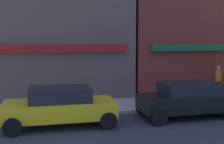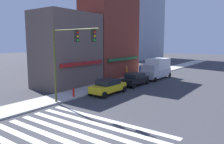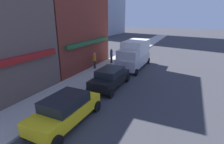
# 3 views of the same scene
# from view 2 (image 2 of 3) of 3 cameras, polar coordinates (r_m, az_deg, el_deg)

# --- Properties ---
(ground_plane) EXTENTS (200.00, 200.00, 0.00)m
(ground_plane) POSITION_cam_2_polar(r_m,az_deg,el_deg) (13.87, -9.36, -15.78)
(ground_plane) COLOR #38383D
(sidewalk_left) EXTENTS (120.00, 3.00, 0.15)m
(sidewalk_left) POSITION_cam_2_polar(r_m,az_deg,el_deg) (19.61, -25.18, -9.10)
(sidewalk_left) COLOR #B2ADA3
(sidewalk_left) RESTS_ON ground_plane
(crosswalk_stripes) EXTENTS (6.55, 10.80, 0.01)m
(crosswalk_stripes) POSITION_cam_2_polar(r_m,az_deg,el_deg) (13.87, -9.36, -15.77)
(crosswalk_stripes) COLOR silver
(crosswalk_stripes) RESTS_ON ground_plane
(storefront_row) EXTENTS (17.89, 5.30, 13.65)m
(storefront_row) POSITION_cam_2_polar(r_m,az_deg,el_deg) (32.14, -3.97, 8.62)
(storefront_row) COLOR brown
(storefront_row) RESTS_ON ground_plane
(traffic_signal) EXTENTS (0.32, 5.17, 6.72)m
(traffic_signal) POSITION_cam_2_polar(r_m,az_deg,el_deg) (18.69, -11.28, 5.61)
(traffic_signal) COLOR #474C1E
(traffic_signal) RESTS_ON ground_plane
(sedan_yellow) EXTENTS (4.43, 2.02, 1.59)m
(sedan_yellow) POSITION_cam_2_polar(r_m,az_deg,el_deg) (23.43, -1.02, -3.73)
(sedan_yellow) COLOR yellow
(sedan_yellow) RESTS_ON ground_plane
(sedan_black) EXTENTS (4.42, 2.02, 1.59)m
(sedan_black) POSITION_cam_2_polar(r_m,az_deg,el_deg) (28.10, 5.98, -1.84)
(sedan_black) COLOR black
(sedan_black) RESTS_ON ground_plane
(box_truck_silver) EXTENTS (6.22, 2.42, 3.04)m
(box_truck_silver) POSITION_cam_2_polar(r_m,az_deg,el_deg) (33.77, 11.57, 0.94)
(box_truck_silver) COLOR #B7B7BC
(box_truck_silver) RESTS_ON ground_plane
(pedestrian_orange_vest) EXTENTS (0.32, 0.32, 1.77)m
(pedestrian_orange_vest) POSITION_cam_2_polar(r_m,az_deg,el_deg) (33.22, 3.87, 0.08)
(pedestrian_orange_vest) COLOR #23232D
(pedestrian_orange_vest) RESTS_ON sidewalk_left
(pedestrian_blue_shirt) EXTENTS (0.32, 0.32, 1.77)m
(pedestrian_blue_shirt) POSITION_cam_2_polar(r_m,az_deg,el_deg) (35.41, 7.33, 0.51)
(pedestrian_blue_shirt) COLOR #23232D
(pedestrian_blue_shirt) RESTS_ON sidewalk_left
(fire_hydrant) EXTENTS (0.24, 0.24, 0.84)m
(fire_hydrant) POSITION_cam_2_polar(r_m,az_deg,el_deg) (22.06, -10.00, -5.19)
(fire_hydrant) COLOR red
(fire_hydrant) RESTS_ON sidewalk_left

